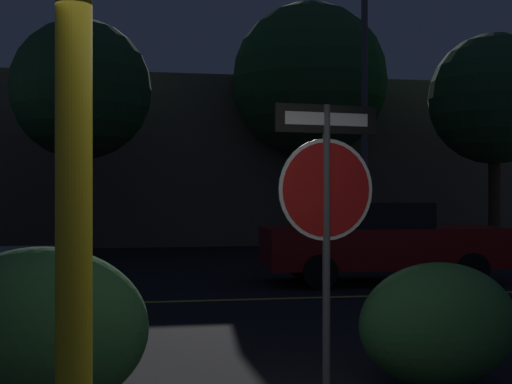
{
  "coord_description": "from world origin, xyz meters",
  "views": [
    {
      "loc": [
        -0.93,
        -3.66,
        1.68
      ],
      "look_at": [
        0.57,
        4.59,
        1.67
      ],
      "focal_mm": 50.0,
      "sensor_mm": 36.0,
      "label": 1
    }
  ],
  "objects_px": {
    "tree_0": "(310,81)",
    "stop_sign": "(326,193)",
    "tree_1": "(494,100)",
    "passing_car_2": "(382,242)",
    "street_lamp": "(364,69)",
    "yellow_pole_left": "(74,184)",
    "tree_2": "(81,90)",
    "hedge_bush_1": "(41,331)",
    "hedge_bush_2": "(439,325)"
  },
  "relations": [
    {
      "from": "street_lamp",
      "to": "tree_0",
      "type": "bearing_deg",
      "value": 92.83
    },
    {
      "from": "hedge_bush_2",
      "to": "street_lamp",
      "type": "height_order",
      "value": "street_lamp"
    },
    {
      "from": "yellow_pole_left",
      "to": "street_lamp",
      "type": "distance_m",
      "value": 14.75
    },
    {
      "from": "hedge_bush_2",
      "to": "tree_0",
      "type": "distance_m",
      "value": 16.0
    },
    {
      "from": "stop_sign",
      "to": "tree_0",
      "type": "bearing_deg",
      "value": 67.19
    },
    {
      "from": "street_lamp",
      "to": "passing_car_2",
      "type": "bearing_deg",
      "value": -104.49
    },
    {
      "from": "street_lamp",
      "to": "tree_2",
      "type": "xyz_separation_m",
      "value": [
        -6.78,
        1.92,
        -0.41
      ]
    },
    {
      "from": "street_lamp",
      "to": "yellow_pole_left",
      "type": "bearing_deg",
      "value": -114.03
    },
    {
      "from": "stop_sign",
      "to": "passing_car_2",
      "type": "relative_size",
      "value": 0.51
    },
    {
      "from": "hedge_bush_1",
      "to": "tree_1",
      "type": "relative_size",
      "value": 0.27
    },
    {
      "from": "passing_car_2",
      "to": "tree_2",
      "type": "height_order",
      "value": "tree_2"
    },
    {
      "from": "hedge_bush_2",
      "to": "passing_car_2",
      "type": "height_order",
      "value": "passing_car_2"
    },
    {
      "from": "passing_car_2",
      "to": "street_lamp",
      "type": "relative_size",
      "value": 0.6
    },
    {
      "from": "hedge_bush_1",
      "to": "tree_1",
      "type": "xyz_separation_m",
      "value": [
        10.52,
        12.39,
        3.56
      ]
    },
    {
      "from": "tree_0",
      "to": "tree_1",
      "type": "bearing_deg",
      "value": -32.93
    },
    {
      "from": "stop_sign",
      "to": "hedge_bush_1",
      "type": "relative_size",
      "value": 1.46
    },
    {
      "from": "stop_sign",
      "to": "yellow_pole_left",
      "type": "height_order",
      "value": "yellow_pole_left"
    },
    {
      "from": "yellow_pole_left",
      "to": "hedge_bush_1",
      "type": "relative_size",
      "value": 2.13
    },
    {
      "from": "hedge_bush_1",
      "to": "tree_0",
      "type": "bearing_deg",
      "value": 68.31
    },
    {
      "from": "yellow_pole_left",
      "to": "hedge_bush_2",
      "type": "relative_size",
      "value": 2.43
    },
    {
      "from": "stop_sign",
      "to": "street_lamp",
      "type": "height_order",
      "value": "street_lamp"
    },
    {
      "from": "hedge_bush_1",
      "to": "tree_0",
      "type": "distance_m",
      "value": 17.01
    },
    {
      "from": "hedge_bush_1",
      "to": "tree_0",
      "type": "xyz_separation_m",
      "value": [
        6.07,
        15.27,
        4.39
      ]
    },
    {
      "from": "tree_2",
      "to": "hedge_bush_1",
      "type": "bearing_deg",
      "value": -87.83
    },
    {
      "from": "street_lamp",
      "to": "tree_1",
      "type": "distance_m",
      "value": 4.52
    },
    {
      "from": "stop_sign",
      "to": "hedge_bush_2",
      "type": "height_order",
      "value": "stop_sign"
    },
    {
      "from": "passing_car_2",
      "to": "street_lamp",
      "type": "bearing_deg",
      "value": 168.59
    },
    {
      "from": "tree_1",
      "to": "tree_2",
      "type": "bearing_deg",
      "value": 177.87
    },
    {
      "from": "yellow_pole_left",
      "to": "passing_car_2",
      "type": "xyz_separation_m",
      "value": [
        4.88,
        9.31,
        -0.97
      ]
    },
    {
      "from": "hedge_bush_2",
      "to": "tree_1",
      "type": "distance_m",
      "value": 14.68
    },
    {
      "from": "hedge_bush_2",
      "to": "tree_2",
      "type": "distance_m",
      "value": 13.68
    },
    {
      "from": "passing_car_2",
      "to": "tree_1",
      "type": "height_order",
      "value": "tree_1"
    },
    {
      "from": "yellow_pole_left",
      "to": "tree_0",
      "type": "xyz_separation_m",
      "value": [
        5.67,
        17.6,
        3.31
      ]
    },
    {
      "from": "street_lamp",
      "to": "tree_2",
      "type": "distance_m",
      "value": 7.06
    },
    {
      "from": "hedge_bush_2",
      "to": "tree_1",
      "type": "xyz_separation_m",
      "value": [
        7.26,
        12.22,
        3.66
      ]
    },
    {
      "from": "yellow_pole_left",
      "to": "tree_2",
      "type": "xyz_separation_m",
      "value": [
        -0.89,
        15.13,
        2.51
      ]
    },
    {
      "from": "stop_sign",
      "to": "tree_1",
      "type": "height_order",
      "value": "tree_1"
    },
    {
      "from": "yellow_pole_left",
      "to": "tree_2",
      "type": "bearing_deg",
      "value": 93.36
    },
    {
      "from": "tree_0",
      "to": "stop_sign",
      "type": "bearing_deg",
      "value": -104.18
    },
    {
      "from": "street_lamp",
      "to": "tree_1",
      "type": "bearing_deg",
      "value": 19.67
    },
    {
      "from": "stop_sign",
      "to": "tree_2",
      "type": "bearing_deg",
      "value": 92.84
    },
    {
      "from": "tree_0",
      "to": "tree_2",
      "type": "relative_size",
      "value": 1.23
    },
    {
      "from": "hedge_bush_2",
      "to": "tree_0",
      "type": "height_order",
      "value": "tree_0"
    },
    {
      "from": "stop_sign",
      "to": "yellow_pole_left",
      "type": "distance_m",
      "value": 2.74
    },
    {
      "from": "stop_sign",
      "to": "passing_car_2",
      "type": "bearing_deg",
      "value": 57.92
    },
    {
      "from": "hedge_bush_1",
      "to": "tree_0",
      "type": "relative_size",
      "value": 0.22
    },
    {
      "from": "tree_0",
      "to": "hedge_bush_2",
      "type": "bearing_deg",
      "value": -100.52
    },
    {
      "from": "stop_sign",
      "to": "passing_car_2",
      "type": "height_order",
      "value": "stop_sign"
    },
    {
      "from": "tree_2",
      "to": "passing_car_2",
      "type": "bearing_deg",
      "value": -45.26
    },
    {
      "from": "hedge_bush_1",
      "to": "stop_sign",
      "type": "bearing_deg",
      "value": -6.06
    }
  ]
}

